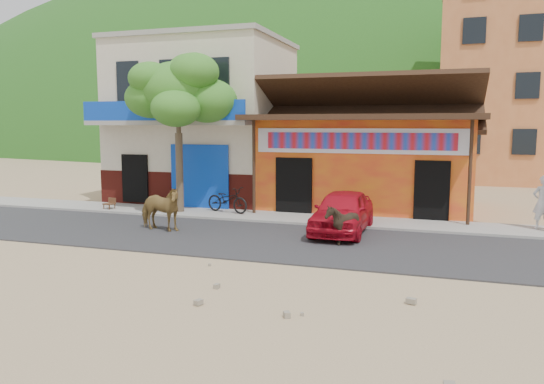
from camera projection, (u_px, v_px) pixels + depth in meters
The scene contains 15 objects.
ground at pixel (234, 261), 13.48m from camera, with size 120.00×120.00×0.00m, color #9E825B.
road at pixel (266, 240), 15.83m from camera, with size 60.00×5.00×0.04m, color #28282B.
sidewalk at pixel (297, 219), 19.12m from camera, with size 60.00×2.00×0.12m, color gray.
dance_club at pixel (369, 164), 22.04m from camera, with size 8.00×6.00×3.60m, color orange.
cafe_building at pixel (205, 123), 24.16m from camera, with size 7.00×6.00×7.00m, color beige.
apartment_front at pixel (518, 82), 32.51m from camera, with size 9.00×9.00×12.00m, color #CC723F.
hillside at pixel (415, 66), 77.87m from camera, with size 100.00×40.00×24.00m, color #194C14.
tree at pixel (179, 133), 19.97m from camera, with size 3.00×3.00×6.00m, color #2D721E, non-canonical shape.
cow_tan at pixel (160, 208), 17.00m from camera, with size 0.78×1.71×1.45m, color olive.
cow_dark at pixel (343, 224), 15.07m from camera, with size 0.94×1.06×1.17m, color black.
red_car at pixel (343, 211), 16.72m from camera, with size 1.59×3.95×1.35m, color #B70D1E.
scooter at pixel (227, 200), 20.07m from camera, with size 0.65×1.86×0.98m, color black.
pedestrian at pixel (542, 202), 16.83m from camera, with size 0.63×0.41×1.73m, color silver.
cafe_chair_left at pixel (109, 199), 20.94m from camera, with size 0.37×0.37×0.80m, color #51321B, non-canonical shape.
cafe_chair_right at pixel (154, 198), 21.12m from camera, with size 0.39×0.39×0.84m, color #4C2E19, non-canonical shape.
Camera 1 is at (5.05, -12.17, 3.45)m, focal length 35.00 mm.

